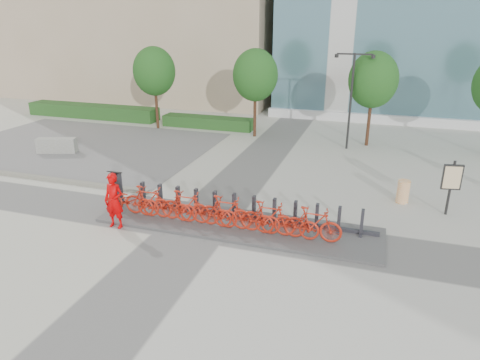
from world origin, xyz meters
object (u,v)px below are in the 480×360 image
(construction_barrel, at_px, (403,191))
(kiosk, at_px, (116,188))
(worker_red, at_px, (114,201))
(bike_0, at_px, (130,200))
(jersey_barrier, at_px, (57,146))
(map_sign, at_px, (452,180))

(construction_barrel, bearing_deg, kiosk, -159.72)
(worker_red, height_order, construction_barrel, worker_red)
(kiosk, relative_size, construction_barrel, 1.55)
(bike_0, relative_size, worker_red, 0.99)
(jersey_barrier, xyz_separation_m, map_sign, (18.55, -1.99, 0.95))
(construction_barrel, bearing_deg, bike_0, -155.52)
(jersey_barrier, bearing_deg, map_sign, -25.04)
(bike_0, height_order, kiosk, kiosk)
(kiosk, distance_m, worker_red, 1.71)
(bike_0, relative_size, construction_barrel, 2.12)
(worker_red, height_order, jersey_barrier, worker_red)
(jersey_barrier, bearing_deg, kiosk, -54.91)
(kiosk, xyz_separation_m, jersey_barrier, (-6.96, 5.06, -0.35))
(bike_0, height_order, map_sign, map_sign)
(worker_red, bearing_deg, bike_0, 93.48)
(worker_red, height_order, map_sign, map_sign)
(construction_barrel, xyz_separation_m, map_sign, (1.47, -0.67, 0.89))
(construction_barrel, bearing_deg, map_sign, -24.63)
(worker_red, xyz_separation_m, map_sign, (10.70, 4.52, 0.39))
(kiosk, distance_m, map_sign, 12.00)
(worker_red, bearing_deg, construction_barrel, 30.93)
(construction_barrel, height_order, map_sign, map_sign)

